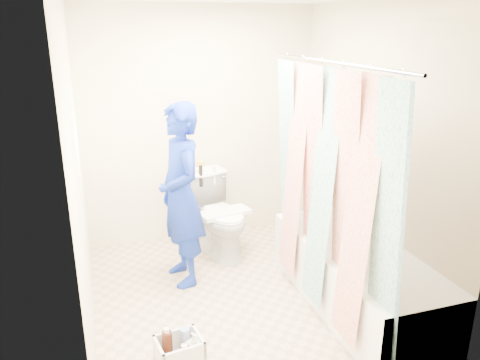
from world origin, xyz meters
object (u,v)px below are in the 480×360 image
object	(u,v)px
plumber	(181,196)
cleaning_caddy	(181,351)
bathtub	(356,275)
toilet	(219,215)

from	to	relation	value
plumber	cleaning_caddy	world-z (taller)	plumber
bathtub	cleaning_caddy	bearing A→B (deg)	-170.13
bathtub	toilet	distance (m)	1.49
bathtub	plumber	size ratio (longest dim) A/B	1.09
bathtub	toilet	size ratio (longest dim) A/B	2.18
bathtub	toilet	xyz separation A→B (m)	(-0.81, 1.25, 0.13)
plumber	toilet	bearing A→B (deg)	124.99
toilet	bathtub	bearing A→B (deg)	-69.05
toilet	plumber	xyz separation A→B (m)	(-0.45, -0.42, 0.40)
bathtub	plumber	world-z (taller)	plumber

